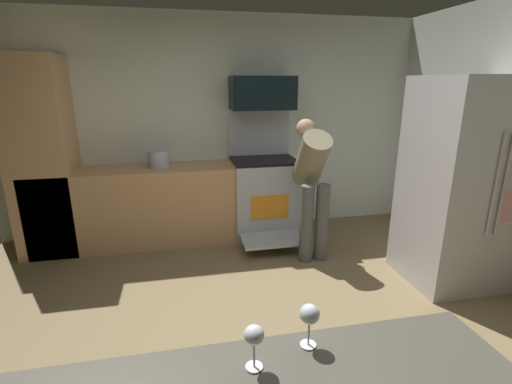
{
  "coord_description": "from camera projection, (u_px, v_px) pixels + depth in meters",
  "views": [
    {
      "loc": [
        -0.45,
        -2.25,
        1.83
      ],
      "look_at": [
        0.07,
        0.3,
        1.05
      ],
      "focal_mm": 25.84,
      "sensor_mm": 36.0,
      "label": 1
    }
  ],
  "objects": [
    {
      "name": "ground_plane",
      "position": [
        255.0,
        341.0,
        2.72
      ],
      "size": [
        5.2,
        4.8,
        0.02
      ],
      "primitive_type": "cube",
      "color": "olive"
    },
    {
      "name": "wall_back",
      "position": [
        217.0,
        127.0,
        4.55
      ],
      "size": [
        5.2,
        0.12,
        2.6
      ],
      "primitive_type": "cube",
      "color": "silver",
      "rests_on": "ground"
    },
    {
      "name": "lower_cabinet_run",
      "position": [
        145.0,
        206.0,
        4.28
      ],
      "size": [
        2.4,
        0.6,
        0.9
      ],
      "primitive_type": "cube",
      "color": "tan",
      "rests_on": "ground"
    },
    {
      "name": "cabinet_column",
      "position": [
        43.0,
        158.0,
        3.91
      ],
      "size": [
        0.6,
        0.6,
        2.1
      ],
      "primitive_type": "cube",
      "color": "tan",
      "rests_on": "ground"
    },
    {
      "name": "oven_range",
      "position": [
        264.0,
        194.0,
        4.52
      ],
      "size": [
        0.76,
        1.06,
        1.52
      ],
      "color": "#B2B9C1",
      "rests_on": "ground"
    },
    {
      "name": "microwave",
      "position": [
        262.0,
        93.0,
        4.27
      ],
      "size": [
        0.74,
        0.38,
        0.38
      ],
      "primitive_type": "cube",
      "color": "black",
      "rests_on": "oven_range"
    },
    {
      "name": "refrigerator",
      "position": [
        462.0,
        184.0,
        3.34
      ],
      "size": [
        0.87,
        0.79,
        1.89
      ],
      "color": "#BCB7BA",
      "rests_on": "ground"
    },
    {
      "name": "person_cook",
      "position": [
        312.0,
        179.0,
        3.84
      ],
      "size": [
        0.31,
        0.6,
        1.46
      ],
      "color": "#565656",
      "rests_on": "ground"
    },
    {
      "name": "wine_glass_mid",
      "position": [
        254.0,
        337.0,
        1.21
      ],
      "size": [
        0.07,
        0.07,
        0.16
      ],
      "color": "silver",
      "rests_on": "counter_island"
    },
    {
      "name": "wine_glass_far",
      "position": [
        309.0,
        316.0,
        1.31
      ],
      "size": [
        0.07,
        0.07,
        0.17
      ],
      "color": "silver",
      "rests_on": "counter_island"
    },
    {
      "name": "stock_pot",
      "position": [
        159.0,
        159.0,
        4.16
      ],
      "size": [
        0.24,
        0.24,
        0.19
      ],
      "primitive_type": "cylinder",
      "color": "#B0B4C6",
      "rests_on": "lower_cabinet_run"
    }
  ]
}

